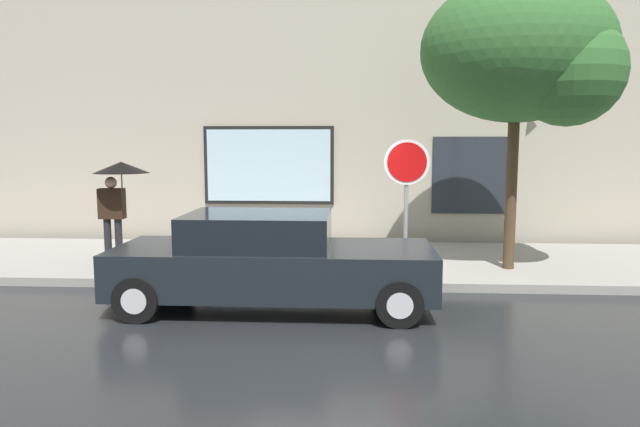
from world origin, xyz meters
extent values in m
plane|color=black|center=(0.00, 0.00, 0.00)|extent=(60.00, 60.00, 0.00)
cube|color=gray|center=(0.00, 3.00, 0.07)|extent=(20.00, 4.00, 0.15)
cube|color=#B2A893|center=(0.00, 5.50, 3.50)|extent=(20.00, 0.40, 7.00)
cube|color=black|center=(-1.59, 5.27, 1.92)|extent=(3.11, 0.06, 1.86)
cube|color=silver|center=(-1.59, 5.24, 1.92)|extent=(2.95, 0.03, 1.70)
cube|color=#262B33|center=(3.18, 5.28, 1.70)|extent=(1.80, 0.04, 1.80)
cone|color=#99999E|center=(4.58, 5.15, 3.10)|extent=(0.22, 0.24, 0.24)
cube|color=black|center=(-0.73, -0.01, 0.59)|extent=(4.67, 1.77, 0.66)
cube|color=black|center=(-0.97, -0.01, 1.17)|extent=(2.10, 1.55, 0.49)
cylinder|color=black|center=(1.06, 0.80, 0.32)|extent=(0.64, 0.22, 0.64)
cylinder|color=silver|center=(1.06, 0.80, 0.32)|extent=(0.35, 0.24, 0.35)
cylinder|color=black|center=(1.06, -0.82, 0.32)|extent=(0.64, 0.22, 0.64)
cylinder|color=silver|center=(1.06, -0.82, 0.32)|extent=(0.35, 0.24, 0.35)
cylinder|color=black|center=(-2.52, 0.80, 0.32)|extent=(0.64, 0.22, 0.64)
cylinder|color=silver|center=(-2.52, 0.80, 0.32)|extent=(0.35, 0.24, 0.35)
cylinder|color=black|center=(-2.52, -0.82, 0.32)|extent=(0.64, 0.22, 0.64)
cylinder|color=silver|center=(-2.52, -0.82, 0.32)|extent=(0.35, 0.24, 0.35)
cylinder|color=yellow|center=(-2.59, 1.66, 0.47)|extent=(0.22, 0.22, 0.63)
sphere|color=gold|center=(-2.59, 1.66, 0.78)|extent=(0.23, 0.23, 0.23)
cylinder|color=gold|center=(-2.59, 1.50, 0.50)|extent=(0.09, 0.12, 0.09)
cylinder|color=gold|center=(-2.59, 1.82, 0.50)|extent=(0.09, 0.12, 0.09)
cylinder|color=yellow|center=(-2.59, 1.66, 0.18)|extent=(0.30, 0.30, 0.06)
cylinder|color=black|center=(-4.37, 2.50, 0.57)|extent=(0.14, 0.14, 0.83)
cylinder|color=black|center=(-4.15, 2.50, 0.57)|extent=(0.14, 0.14, 0.83)
cube|color=black|center=(-4.26, 2.50, 1.28)|extent=(0.49, 0.22, 0.59)
sphere|color=tan|center=(-4.26, 2.50, 1.69)|extent=(0.23, 0.23, 0.23)
cylinder|color=#4C4C51|center=(-4.04, 2.50, 1.53)|extent=(0.02, 0.02, 0.90)
cone|color=black|center=(-4.04, 2.50, 1.98)|extent=(1.06, 1.06, 0.22)
cylinder|color=#4C3823|center=(3.30, 2.26, 1.65)|extent=(0.20, 0.20, 3.00)
ellipsoid|color=#33662D|center=(3.30, 2.26, 4.08)|extent=(3.39, 2.88, 2.54)
sphere|color=#33662D|center=(4.06, 1.83, 3.65)|extent=(1.86, 1.86, 1.86)
cylinder|color=gray|center=(1.32, 1.39, 1.32)|extent=(0.07, 0.07, 2.33)
cylinder|color=white|center=(1.32, 1.35, 2.13)|extent=(0.76, 0.02, 0.76)
cylinder|color=red|center=(1.32, 1.34, 2.13)|extent=(0.66, 0.02, 0.66)
camera|label=1|loc=(0.43, -8.24, 2.43)|focal=31.96mm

